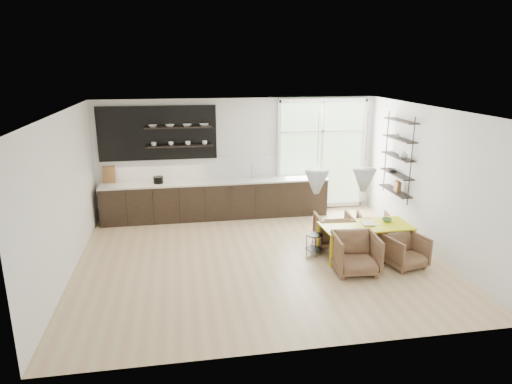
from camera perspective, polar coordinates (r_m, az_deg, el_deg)
name	(u,v)px	position (r m, az deg, el deg)	size (l,w,h in m)	color
room	(277,173)	(9.73, 2.69, 2.40)	(7.02, 6.01, 2.91)	#CCB386
kitchen_run	(213,194)	(11.30, -5.43, -0.25)	(5.54, 0.69, 2.75)	black
right_shelving	(398,159)	(10.70, 17.36, 3.97)	(0.26, 1.22, 1.90)	black
dining_table	(366,227)	(9.27, 13.58, -4.30)	(1.79, 0.85, 0.65)	#D5D811
armchair_back_left	(333,230)	(9.73, 9.66, -4.70)	(0.73, 0.76, 0.69)	brown
armchair_back_right	(373,227)	(10.20, 14.47, -4.25)	(0.65, 0.67, 0.61)	brown
armchair_front_left	(356,254)	(8.60, 12.36, -7.53)	(0.78, 0.80, 0.73)	brown
armchair_front_right	(406,251)	(9.10, 18.22, -7.03)	(0.66, 0.68, 0.62)	brown
wire_stool	(314,241)	(9.25, 7.28, -6.15)	(0.34, 0.34, 0.43)	black
table_book	(362,223)	(9.29, 13.16, -3.83)	(0.23, 0.30, 0.03)	white
table_bowl	(387,220)	(9.56, 16.06, -3.37)	(0.20, 0.20, 0.06)	#567E4F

